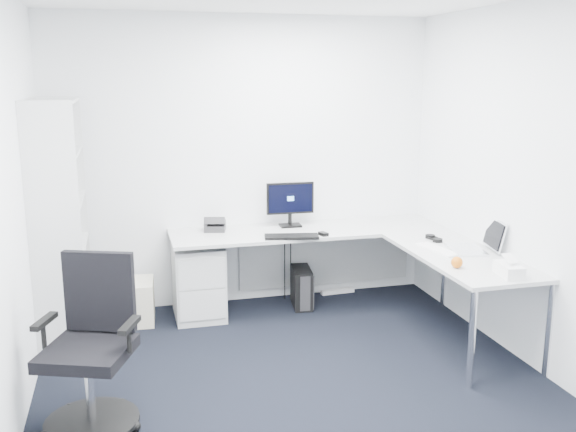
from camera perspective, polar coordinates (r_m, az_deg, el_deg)
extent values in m
plane|color=black|center=(4.52, 1.60, -16.10)|extent=(4.20, 4.20, 0.00)
cube|color=white|center=(6.07, -3.90, 4.76)|extent=(3.60, 0.02, 2.70)
cube|color=white|center=(2.19, 17.56, -9.73)|extent=(3.60, 0.02, 2.70)
cube|color=white|center=(3.95, -24.23, -0.46)|extent=(0.02, 4.20, 2.70)
cube|color=white|center=(4.86, 22.52, 1.94)|extent=(0.02, 4.20, 2.70)
cube|color=#B5B8B7|center=(5.88, -7.97, -5.72)|extent=(0.44, 0.55, 0.67)
cube|color=black|center=(6.13, 1.21, -6.34)|extent=(0.22, 0.40, 0.37)
cube|color=beige|center=(5.89, -12.71, -7.39)|extent=(0.21, 0.41, 0.38)
cube|color=white|center=(6.54, 4.43, -6.69)|extent=(0.35, 0.08, 0.04)
cube|color=black|center=(5.64, 0.32, -1.84)|extent=(0.50, 0.25, 0.02)
cube|color=black|center=(5.72, 3.16, -1.60)|extent=(0.08, 0.10, 0.03)
cube|color=white|center=(5.38, 13.14, -2.92)|extent=(0.20, 0.46, 0.01)
sphere|color=orange|center=(4.92, 14.78, -4.01)|extent=(0.09, 0.09, 0.09)
cube|color=white|center=(4.84, 19.04, -4.55)|extent=(0.17, 0.27, 0.09)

